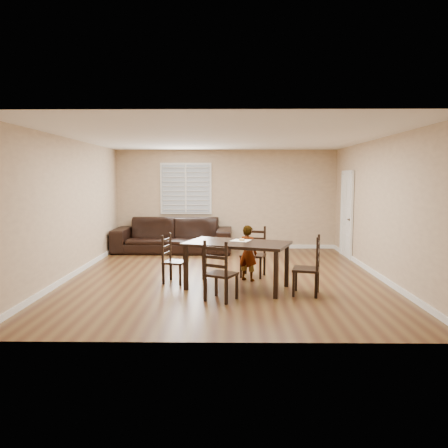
{
  "coord_description": "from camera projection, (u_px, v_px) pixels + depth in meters",
  "views": [
    {
      "loc": [
        0.1,
        -8.48,
        1.93
      ],
      "look_at": [
        -0.02,
        0.39,
        1.0
      ],
      "focal_mm": 35.0,
      "sensor_mm": 36.0,
      "label": 1
    }
  ],
  "objects": [
    {
      "name": "chair_near",
      "position": [
        254.0,
        253.0,
        8.68
      ],
      "size": [
        0.55,
        0.53,
        0.99
      ],
      "rotation": [
        0.0,
        0.0,
        -0.29
      ],
      "color": "black",
      "rests_on": "ground"
    },
    {
      "name": "dining_table",
      "position": [
        237.0,
        247.0,
        7.62
      ],
      "size": [
        1.98,
        1.51,
        0.82
      ],
      "rotation": [
        0.0,
        0.0,
        -0.34
      ],
      "color": "black",
      "rests_on": "ground"
    },
    {
      "name": "child",
      "position": [
        248.0,
        253.0,
        8.23
      ],
      "size": [
        0.46,
        0.43,
        1.06
      ],
      "primitive_type": "imported",
      "rotation": [
        0.0,
        0.0,
        2.54
      ],
      "color": "gray",
      "rests_on": "ground"
    },
    {
      "name": "chair_far",
      "position": [
        217.0,
        274.0,
        6.8
      ],
      "size": [
        0.58,
        0.57,
        0.97
      ],
      "rotation": [
        0.0,
        0.0,
        2.65
      ],
      "color": "black",
      "rests_on": "ground"
    },
    {
      "name": "napkin",
      "position": [
        241.0,
        241.0,
        7.79
      ],
      "size": [
        0.41,
        0.41,
        0.0
      ],
      "primitive_type": "cube",
      "rotation": [
        0.0,
        0.0,
        -0.39
      ],
      "color": "silver",
      "rests_on": "dining_table"
    },
    {
      "name": "sofa",
      "position": [
        173.0,
        235.0,
        11.44
      ],
      "size": [
        3.08,
        1.26,
        0.89
      ],
      "primitive_type": "imported",
      "rotation": [
        0.0,
        0.0,
        -0.02
      ],
      "color": "black",
      "rests_on": "ground"
    },
    {
      "name": "chair_left",
      "position": [
        170.0,
        261.0,
        8.09
      ],
      "size": [
        0.47,
        0.49,
        0.91
      ],
      "rotation": [
        0.0,
        0.0,
        1.31
      ],
      "color": "black",
      "rests_on": "ground"
    },
    {
      "name": "ground",
      "position": [
        225.0,
        276.0,
        8.63
      ],
      "size": [
        7.0,
        7.0,
        0.0
      ],
      "primitive_type": "plane",
      "color": "brown",
      "rests_on": "ground"
    },
    {
      "name": "chair_right",
      "position": [
        313.0,
        268.0,
        7.2
      ],
      "size": [
        0.52,
        0.54,
        1.0
      ],
      "rotation": [
        0.0,
        0.0,
        -1.83
      ],
      "color": "black",
      "rests_on": "ground"
    },
    {
      "name": "donut",
      "position": [
        242.0,
        239.0,
        7.78
      ],
      "size": [
        0.1,
        0.1,
        0.04
      ],
      "color": "#DB9F4E",
      "rests_on": "napkin"
    },
    {
      "name": "room",
      "position": [
        227.0,
        185.0,
        8.62
      ],
      "size": [
        6.04,
        7.04,
        2.72
      ],
      "color": "tan",
      "rests_on": "ground"
    }
  ]
}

